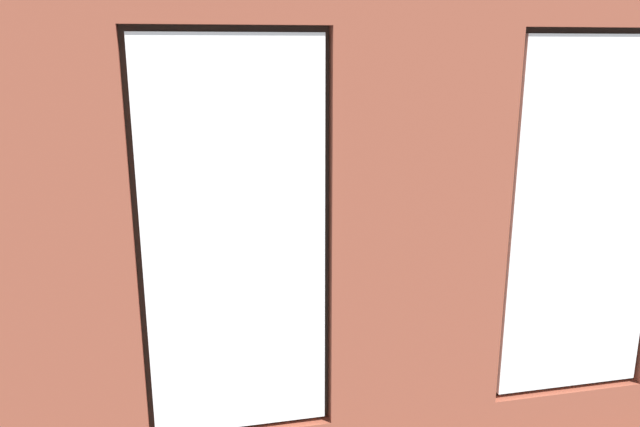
{
  "coord_description": "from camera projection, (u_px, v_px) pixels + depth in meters",
  "views": [
    {
      "loc": [
        1.13,
        5.62,
        2.6
      ],
      "look_at": [
        0.0,
        0.4,
        1.17
      ],
      "focal_mm": 35.0,
      "sensor_mm": 36.0,
      "label": 1
    }
  ],
  "objects": [
    {
      "name": "ground_plane",
      "position": [
        312.0,
        322.0,
        6.22
      ],
      "size": [
        6.72,
        6.26,
        0.1
      ],
      "primitive_type": "cube",
      "color": "brown"
    },
    {
      "name": "brick_wall_with_windows",
      "position": [
        416.0,
        268.0,
        3.23
      ],
      "size": [
        6.12,
        0.3,
        3.06
      ],
      "color": "brown",
      "rests_on": "ground_plane"
    },
    {
      "name": "couch_by_window",
      "position": [
        330.0,
        406.0,
        4.08
      ],
      "size": [
        1.95,
        0.87,
        0.8
      ],
      "color": "black",
      "rests_on": "ground_plane"
    },
    {
      "name": "couch_left",
      "position": [
        564.0,
        290.0,
        6.02
      ],
      "size": [
        0.99,
        1.79,
        0.8
      ],
      "rotation": [
        0.0,
        0.0,
        1.5
      ],
      "color": "black",
      "rests_on": "ground_plane"
    },
    {
      "name": "coffee_table",
      "position": [
        316.0,
        289.0,
        5.87
      ],
      "size": [
        1.36,
        0.87,
        0.45
      ],
      "color": "#A87547",
      "rests_on": "ground_plane"
    },
    {
      "name": "cup_ceramic",
      "position": [
        350.0,
        270.0,
        6.06
      ],
      "size": [
        0.08,
        0.08,
        0.1
      ],
      "primitive_type": "cylinder",
      "color": "#33567F",
      "rests_on": "coffee_table"
    },
    {
      "name": "candle_jar",
      "position": [
        330.0,
        281.0,
        5.74
      ],
      "size": [
        0.08,
        0.08,
        0.13
      ],
      "primitive_type": "cylinder",
      "color": "#B7333D",
      "rests_on": "coffee_table"
    },
    {
      "name": "table_plant_small",
      "position": [
        316.0,
        272.0,
        5.83
      ],
      "size": [
        0.13,
        0.13,
        0.21
      ],
      "color": "#9E5638",
      "rests_on": "coffee_table"
    },
    {
      "name": "remote_gray",
      "position": [
        275.0,
        291.0,
        5.65
      ],
      "size": [
        0.07,
        0.17,
        0.02
      ],
      "primitive_type": "cube",
      "rotation": [
        0.0,
        0.0,
        6.18
      ],
      "color": "#59595B",
      "rests_on": "coffee_table"
    },
    {
      "name": "media_console",
      "position": [
        20.0,
        313.0,
        5.73
      ],
      "size": [
        0.93,
        0.42,
        0.47
      ],
      "primitive_type": "cube",
      "color": "black",
      "rests_on": "ground_plane"
    },
    {
      "name": "tv_flatscreen",
      "position": [
        11.0,
        248.0,
        5.57
      ],
      "size": [
        1.12,
        0.2,
        0.78
      ],
      "color": "black",
      "rests_on": "media_console"
    },
    {
      "name": "papasan_chair",
      "position": [
        203.0,
        231.0,
        7.55
      ],
      "size": [
        1.12,
        1.12,
        0.7
      ],
      "color": "olive",
      "rests_on": "ground_plane"
    },
    {
      "name": "potted_plant_by_left_couch",
      "position": [
        466.0,
        257.0,
        7.21
      ],
      "size": [
        0.21,
        0.21,
        0.4
      ],
      "color": "beige",
      "rests_on": "ground_plane"
    },
    {
      "name": "potted_plant_beside_window_right",
      "position": [
        113.0,
        397.0,
        3.64
      ],
      "size": [
        0.73,
        0.73,
        0.93
      ],
      "color": "#47423D",
      "rests_on": "ground_plane"
    },
    {
      "name": "potted_plant_mid_room_small",
      "position": [
        390.0,
        246.0,
        7.12
      ],
      "size": [
        0.36,
        0.36,
        0.56
      ],
      "color": "#47423D",
      "rests_on": "ground_plane"
    },
    {
      "name": "potted_plant_between_couches",
      "position": [
        528.0,
        338.0,
        4.32
      ],
      "size": [
        1.05,
        0.91,
        1.4
      ],
      "color": "brown",
      "rests_on": "ground_plane"
    },
    {
      "name": "potted_plant_near_tv",
      "position": [
        58.0,
        283.0,
        4.83
      ],
      "size": [
        1.09,
        0.99,
        1.29
      ],
      "color": "#9E5638",
      "rests_on": "ground_plane"
    },
    {
      "name": "potted_plant_foreground_right",
      "position": [
        83.0,
        229.0,
        7.56
      ],
      "size": [
        1.02,
        1.05,
        1.13
      ],
      "color": "gray",
      "rests_on": "ground_plane"
    }
  ]
}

